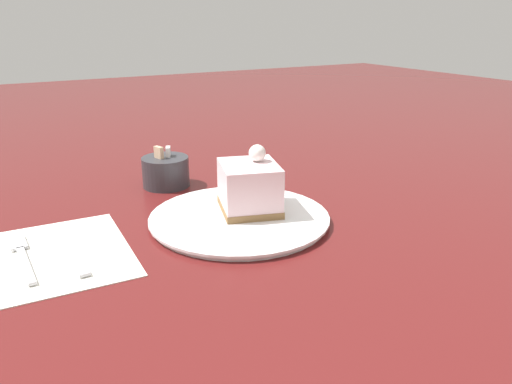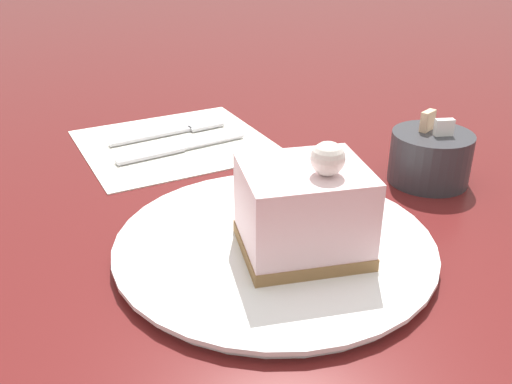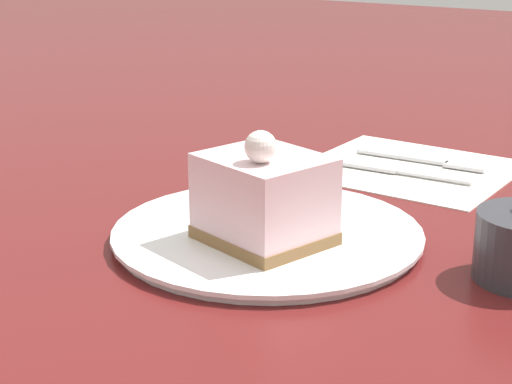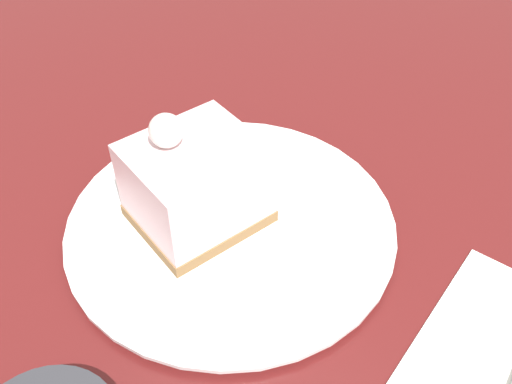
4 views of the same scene
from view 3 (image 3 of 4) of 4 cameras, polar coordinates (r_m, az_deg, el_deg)
ground_plane at (r=0.78m, az=0.75°, el=-3.26°), size 4.00×4.00×0.00m
plate at (r=0.78m, az=0.42°, el=-2.85°), size 0.28×0.28×0.01m
cake_slice at (r=0.74m, az=0.56°, el=-0.39°), size 0.12×0.12×0.10m
napkin at (r=1.01m, az=10.14°, el=1.59°), size 0.22×0.24×0.00m
fork at (r=1.03m, az=11.61°, el=2.04°), size 0.02×0.16×0.00m
knife at (r=0.99m, az=8.55°, el=1.53°), size 0.02×0.17×0.00m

